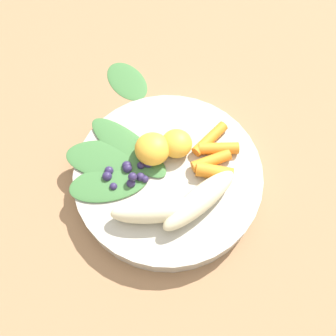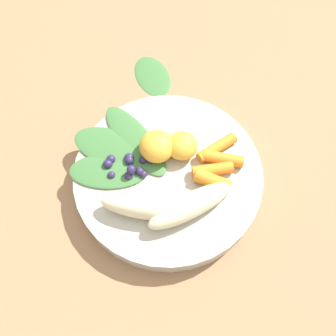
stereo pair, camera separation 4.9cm
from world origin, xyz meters
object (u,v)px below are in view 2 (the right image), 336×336
object	(u,v)px
banana_peeled_left	(190,206)
bowl	(168,176)
kale_leaf_stray	(152,75)
orange_segment_near	(157,146)
banana_peeled_right	(147,207)

from	to	relation	value
banana_peeled_left	bowl	bearing A→B (deg)	88.79
bowl	banana_peeled_left	world-z (taller)	banana_peeled_left
kale_leaf_stray	bowl	bearing A→B (deg)	165.77
orange_segment_near	kale_leaf_stray	size ratio (longest dim) A/B	0.53
orange_segment_near	bowl	bearing A→B (deg)	-30.82
kale_leaf_stray	orange_segment_near	bearing A→B (deg)	161.96
banana_peeled_right	kale_leaf_stray	bearing A→B (deg)	97.79
bowl	kale_leaf_stray	size ratio (longest dim) A/B	2.84
bowl	banana_peeled_left	bearing A→B (deg)	-31.62
banana_peeled_right	kale_leaf_stray	world-z (taller)	banana_peeled_right
bowl	orange_segment_near	size ratio (longest dim) A/B	5.38
banana_peeled_right	orange_segment_near	xyz separation A→B (m)	(-0.04, 0.08, 0.00)
banana_peeled_left	kale_leaf_stray	size ratio (longest dim) A/B	1.30
bowl	orange_segment_near	world-z (taller)	orange_segment_near
banana_peeled_left	banana_peeled_right	size ratio (longest dim) A/B	1.00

